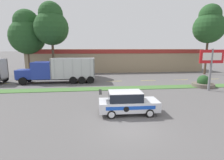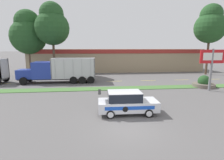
# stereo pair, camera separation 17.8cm
# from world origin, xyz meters

# --- Properties ---
(ground_plane) EXTENTS (600.00, 600.00, 0.00)m
(ground_plane) POSITION_xyz_m (0.00, 0.00, 0.00)
(ground_plane) COLOR #5B5959
(grass_verge) EXTENTS (120.00, 1.93, 0.06)m
(grass_verge) POSITION_xyz_m (0.00, 10.89, 0.03)
(grass_verge) COLOR #477538
(grass_verge) RESTS_ON ground_plane
(centre_line_1) EXTENTS (2.40, 0.14, 0.01)m
(centre_line_1) POSITION_xyz_m (-15.11, 15.86, 0.00)
(centre_line_1) COLOR yellow
(centre_line_1) RESTS_ON ground_plane
(centre_line_2) EXTENTS (2.40, 0.14, 0.01)m
(centre_line_2) POSITION_xyz_m (-9.71, 15.86, 0.00)
(centre_line_2) COLOR yellow
(centre_line_2) RESTS_ON ground_plane
(centre_line_3) EXTENTS (2.40, 0.14, 0.01)m
(centre_line_3) POSITION_xyz_m (-4.31, 15.86, 0.00)
(centre_line_3) COLOR yellow
(centre_line_3) RESTS_ON ground_plane
(centre_line_4) EXTENTS (2.40, 0.14, 0.01)m
(centre_line_4) POSITION_xyz_m (1.09, 15.86, 0.00)
(centre_line_4) COLOR yellow
(centre_line_4) RESTS_ON ground_plane
(centre_line_5) EXTENTS (2.40, 0.14, 0.01)m
(centre_line_5) POSITION_xyz_m (6.49, 15.86, 0.00)
(centre_line_5) COLOR yellow
(centre_line_5) RESTS_ON ground_plane
(centre_line_6) EXTENTS (2.40, 0.14, 0.01)m
(centre_line_6) POSITION_xyz_m (11.89, 15.86, 0.00)
(centre_line_6) COLOR yellow
(centre_line_6) RESTS_ON ground_plane
(centre_line_7) EXTENTS (2.40, 0.14, 0.01)m
(centre_line_7) POSITION_xyz_m (17.29, 15.86, 0.00)
(centre_line_7) COLOR yellow
(centre_line_7) RESTS_ON ground_plane
(dump_truck_lead) EXTENTS (10.96, 2.84, 3.55)m
(dump_truck_lead) POSITION_xyz_m (-8.13, 15.75, 1.60)
(dump_truck_lead) COLOR black
(dump_truck_lead) RESTS_ON ground_plane
(rally_car) EXTENTS (4.55, 2.08, 1.78)m
(rally_car) POSITION_xyz_m (0.39, 2.41, 0.88)
(rally_car) COLOR silver
(rally_car) RESTS_ON ground_plane
(store_sign_post) EXTENTS (2.94, 0.28, 4.91)m
(store_sign_post) POSITION_xyz_m (11.52, 8.62, 3.51)
(store_sign_post) COLOR gray
(store_sign_post) RESTS_ON ground_plane
(stone_planter) EXTENTS (2.78, 2.78, 1.53)m
(stone_planter) POSITION_xyz_m (12.15, 10.63, 0.50)
(stone_planter) COLOR #6B6056
(stone_planter) RESTS_ON ground_plane
(store_building_backdrop) EXTENTS (36.53, 12.10, 4.78)m
(store_building_backdrop) POSITION_xyz_m (3.25, 31.01, 2.39)
(store_building_backdrop) COLOR #9E896B
(store_building_backdrop) RESTS_ON ground_plane
(tree_behind_left) EXTENTS (6.05, 6.05, 13.07)m
(tree_behind_left) POSITION_xyz_m (-9.27, 23.30, 9.13)
(tree_behind_left) COLOR brown
(tree_behind_left) RESTS_ON ground_plane
(tree_behind_centre) EXTENTS (5.63, 5.63, 12.93)m
(tree_behind_centre) POSITION_xyz_m (19.51, 21.08, 9.26)
(tree_behind_centre) COLOR brown
(tree_behind_centre) RESTS_ON ground_plane
(tree_behind_right) EXTENTS (6.58, 6.58, 12.07)m
(tree_behind_right) POSITION_xyz_m (-14.18, 25.24, 7.78)
(tree_behind_right) COLOR brown
(tree_behind_right) RESTS_ON ground_plane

